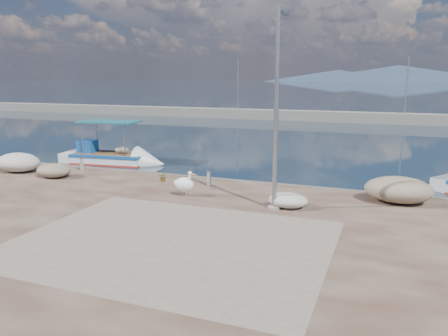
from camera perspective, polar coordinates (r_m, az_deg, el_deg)
ground at (r=16.09m, az=-4.90°, el=-7.12°), size 1400.00×1400.00×0.00m
quay at (r=11.32m, az=-18.74°, el=-14.78°), size 44.00×22.00×0.50m
quay_patch at (r=12.97m, az=-6.77°, el=-9.51°), size 9.00×7.00×0.01m
breakwater at (r=54.28m, az=13.94°, el=6.55°), size 120.00×2.20×7.50m
mountains at (r=663.68m, az=21.27°, el=11.33°), size 370.00×280.00×22.00m
boat_left at (r=27.90m, az=-14.66°, el=1.13°), size 6.51×2.78×3.04m
pelican at (r=17.60m, az=-5.18°, el=-2.09°), size 1.10×0.60×1.05m
lamp_post at (r=15.45m, az=6.84°, el=6.50°), size 0.44×0.96×7.00m
bollard_near at (r=19.22m, az=-1.98°, el=-1.22°), size 0.23×0.23×0.70m
bollard_far at (r=23.54m, az=-18.09°, el=0.62°), size 0.23×0.23×0.71m
potted_plant at (r=20.18m, az=-7.95°, el=-1.17°), size 0.44×0.40×0.44m
net_pile_b at (r=22.41m, az=-21.37°, el=-0.30°), size 1.69×1.32×0.66m
net_pile_c at (r=17.93m, az=21.83°, el=-2.65°), size 2.52×1.80×0.99m
net_pile_d at (r=16.22m, az=8.35°, el=-4.19°), size 1.45×1.09×0.54m
net_pile_a at (r=24.44m, az=-25.29°, el=0.68°), size 2.33×1.70×0.95m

